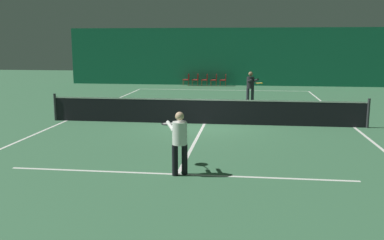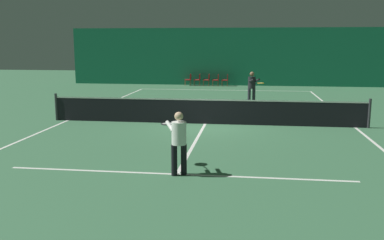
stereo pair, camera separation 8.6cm
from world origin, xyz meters
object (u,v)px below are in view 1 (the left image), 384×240
object	(u,v)px
courtside_chair_3	(215,79)
courtside_chair_1	(196,79)
courtside_chair_2	(205,79)
player_near	(179,138)
courtside_chair_4	(224,79)
tennis_net	(205,111)
courtside_chair_0	(187,79)
player_far	(251,85)

from	to	relation	value
courtside_chair_3	courtside_chair_1	bearing A→B (deg)	-90.00
courtside_chair_2	courtside_chair_3	world-z (taller)	same
player_near	courtside_chair_4	xyz separation A→B (m)	(-0.07, 21.05, -0.39)
tennis_net	courtside_chair_1	xyz separation A→B (m)	(-2.04, 14.66, -0.03)
tennis_net	courtside_chair_2	world-z (taller)	tennis_net
courtside_chair_0	courtside_chair_4	world-z (taller)	same
tennis_net	courtside_chair_3	size ratio (longest dim) A/B	14.29
courtside_chair_0	player_far	bearing A→B (deg)	26.15
courtside_chair_3	courtside_chair_4	bearing A→B (deg)	90.00
player_near	courtside_chair_3	world-z (taller)	player_near
player_near	courtside_chair_1	xyz separation A→B (m)	(-2.08, 21.05, -0.39)
player_far	courtside_chair_0	world-z (taller)	player_far
courtside_chair_0	courtside_chair_2	world-z (taller)	same
courtside_chair_0	courtside_chair_3	size ratio (longest dim) A/B	1.00
player_far	courtside_chair_4	xyz separation A→B (m)	(-1.81, 9.12, -0.46)
player_far	courtside_chair_3	bearing A→B (deg)	170.22
courtside_chair_4	courtside_chair_0	bearing A→B (deg)	-90.00
player_near	courtside_chair_2	xyz separation A→B (m)	(-1.41, 21.05, -0.39)
player_far	courtside_chair_1	xyz separation A→B (m)	(-3.81, 9.12, -0.46)
player_far	courtside_chair_0	distance (m)	10.17
player_far	courtside_chair_4	distance (m)	9.31
player_near	courtside_chair_4	bearing A→B (deg)	-27.17
courtside_chair_4	player_far	bearing A→B (deg)	11.21
courtside_chair_2	courtside_chair_3	distance (m)	0.67
player_far	courtside_chair_4	size ratio (longest dim) A/B	1.94
courtside_chair_0	courtside_chair_2	xyz separation A→B (m)	(1.34, 0.00, 0.00)
courtside_chair_0	courtside_chair_1	world-z (taller)	same
tennis_net	courtside_chair_4	world-z (taller)	tennis_net
tennis_net	player_far	distance (m)	5.83
player_near	courtside_chair_0	xyz separation A→B (m)	(-2.74, 21.05, -0.39)
courtside_chair_1	courtside_chair_3	xyz separation A→B (m)	(1.34, 0.00, 0.00)
tennis_net	player_near	world-z (taller)	player_near
tennis_net	courtside_chair_1	bearing A→B (deg)	97.94
player_near	tennis_net	bearing A→B (deg)	-27.07
courtside_chair_2	courtside_chair_3	size ratio (longest dim) A/B	1.00
courtside_chair_0	courtside_chair_4	xyz separation A→B (m)	(2.67, 0.00, 0.00)
player_far	courtside_chair_3	distance (m)	9.46
courtside_chair_3	courtside_chair_4	size ratio (longest dim) A/B	1.00
tennis_net	courtside_chair_4	xyz separation A→B (m)	(-0.04, 14.66, -0.03)
tennis_net	courtside_chair_0	world-z (taller)	tennis_net
player_far	courtside_chair_4	world-z (taller)	player_far
player_near	courtside_chair_4	world-z (taller)	player_near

